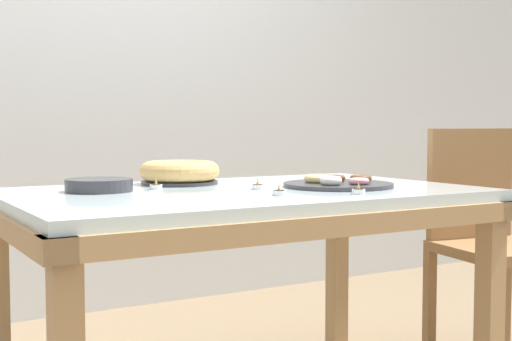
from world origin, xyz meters
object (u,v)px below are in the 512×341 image
Objects in this scene: chair at (488,234)px; pastry_platter at (338,183)px; cake_chocolate_round at (180,173)px; tealight_right_edge at (279,192)px; tealight_near_front at (156,186)px; tealight_left_edge at (359,191)px; plate_stack at (99,185)px; tealight_centre at (258,186)px.

chair is 0.81m from pastry_platter.
tealight_right_edge is (0.08, -0.52, -0.03)m from cake_chocolate_round.
tealight_right_edge is 0.44m from tealight_near_front.
cake_chocolate_round reaches higher than tealight_right_edge.
pastry_platter is 9.21× the size of tealight_left_edge.
plate_stack is (-0.33, -0.13, -0.02)m from cake_chocolate_round.
chair is at bearing 2.94° from pastry_platter.
chair is 1.37m from tealight_near_front.
chair reaches higher than tealight_near_front.
plate_stack is (-0.74, 0.25, 0.01)m from pastry_platter.
tealight_left_edge is (-0.10, -0.23, -0.00)m from pastry_platter.
tealight_centre is 1.00× the size of tealight_right_edge.
pastry_platter is 0.61m from tealight_near_front.
pastry_platter is (-0.77, -0.04, 0.24)m from chair.
tealight_right_edge is at bearing -102.69° from tealight_centre.
tealight_right_edge is at bearing -57.91° from tealight_near_front.
plate_stack reaches higher than tealight_centre.
chair is 3.35× the size of cake_chocolate_round.
plate_stack is 0.58m from tealight_right_edge.
tealight_left_edge and tealight_right_edge have the same top height.
pastry_platter is at bearing -42.67° from cake_chocolate_round.
chair is at bearing -15.93° from cake_chocolate_round.
chair is 1.26m from cake_chocolate_round.
tealight_left_edge and tealight_near_front have the same top height.
tealight_centre is 1.00× the size of tealight_near_front.
cake_chocolate_round is 0.53m from tealight_right_edge.
pastry_platter is at bearing -177.06° from chair.
tealight_centre is at bearing 77.31° from tealight_right_edge.
pastry_platter is 0.29m from tealight_centre.
tealight_centre is at bearing 179.15° from chair.
tealight_left_edge is 0.34m from tealight_centre.
tealight_right_edge is (-1.10, -0.19, 0.23)m from chair.
cake_chocolate_round is 0.76× the size of pastry_platter.
pastry_platter is 9.21× the size of tealight_right_edge.
cake_chocolate_round reaches higher than tealight_centre.
plate_stack reaches higher than tealight_left_edge.
cake_chocolate_round reaches higher than pastry_platter.
tealight_near_front is (-1.33, 0.19, 0.23)m from chair.
plate_stack is 5.25× the size of tealight_centre.
plate_stack is 0.18m from tealight_near_front.
pastry_platter is (0.41, -0.38, -0.03)m from cake_chocolate_round.
cake_chocolate_round is at bearing 137.33° from pastry_platter.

